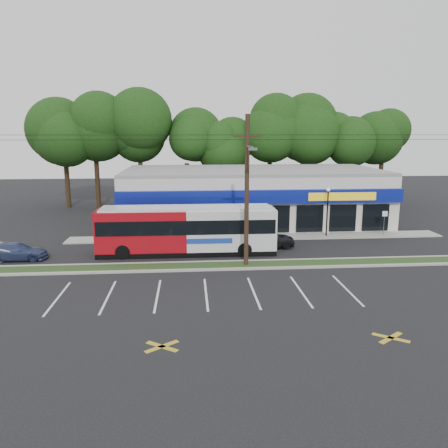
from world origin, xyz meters
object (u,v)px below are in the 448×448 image
Objects in this scene: sign_post at (384,219)px; pedestrian_b at (242,237)px; metrobus at (187,229)px; car_blue at (17,251)px; utility_pole at (244,186)px; lamp_post at (328,206)px; car_dark at (265,238)px; pedestrian_a at (273,235)px.

sign_post reaches higher than pedestrian_b.
metrobus reaches higher than car_blue.
pedestrian_b is at bearing -168.55° from sign_post.
sign_post is at bearing -82.56° from car_blue.
utility_pole reaches higher than lamp_post.
metrobus is (-3.80, 3.57, -3.55)m from utility_pole.
sign_post is at bearing 30.15° from utility_pole.
lamp_post is 5.13m from sign_post.
metrobus is 12.12m from car_blue.
pedestrian_b is (-7.71, -2.80, -1.89)m from lamp_post.
utility_pole is 11.83× the size of car_blue.
car_dark is at bearing -164.27° from sign_post.
utility_pole is 6.89m from car_dark.
utility_pole is 10.98× the size of car_dark.
utility_pole is at bearing -136.05° from lamp_post.
car_dark is at bearing 63.79° from utility_pole.
car_dark is 2.91× the size of pedestrian_b.
car_dark is 1.86m from pedestrian_b.
metrobus is (-11.97, -4.30, -0.81)m from lamp_post.
lamp_post is at bearing 43.95° from utility_pole.
pedestrian_b is (16.29, 2.29, 0.17)m from car_blue.
pedestrian_a is (-5.19, -2.80, -1.73)m from lamp_post.
lamp_post reaches higher than pedestrian_a.
utility_pole reaches higher than pedestrian_b.
car_blue is 16.45m from pedestrian_b.
metrobus is 3.10× the size of car_blue.
pedestrian_b is (-2.52, 0.00, -0.15)m from pedestrian_a.
pedestrian_a is (2.98, 5.07, -4.48)m from utility_pole.
utility_pole is 6.88m from pedestrian_b.
pedestrian_a is (0.73, 0.50, 0.16)m from car_dark.
car_blue is at bearing 170.02° from utility_pole.
lamp_post reaches higher than sign_post.
pedestrian_b is at bearing 19.76° from metrobus.
utility_pole reaches higher than pedestrian_a.
car_blue is at bearing -170.48° from sign_post.
sign_post is at bearing 159.35° from pedestrian_a.
pedestrian_a is at bearing -85.15° from car_blue.
pedestrian_b is (-12.71, -2.57, -0.77)m from sign_post.
car_blue is at bearing 32.13° from pedestrian_b.
lamp_post is 1.01× the size of car_blue.
car_dark is at bearing -86.43° from car_blue.
utility_pole is 11.76× the size of lamp_post.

